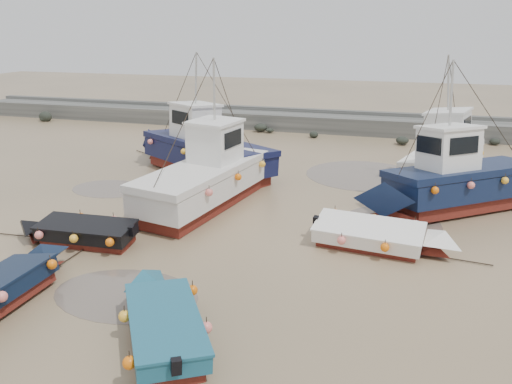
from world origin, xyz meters
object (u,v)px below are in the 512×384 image
dinghy_1 (3,285)px  cabin_boat_0 (199,149)px  cabin_boat_1 (211,174)px  cabin_boat_3 (450,157)px  dinghy_4 (78,229)px  cabin_boat_2 (454,181)px  dinghy_5 (379,234)px  person (211,199)px  dinghy_2 (162,318)px

dinghy_1 → cabin_boat_0: cabin_boat_0 is taller
cabin_boat_1 → cabin_boat_3: (10.26, 5.89, 0.05)m
dinghy_4 → cabin_boat_0: bearing=-6.8°
cabin_boat_2 → dinghy_5: bearing=112.2°
dinghy_4 → person: 6.56m
dinghy_2 → cabin_boat_3: (7.80, 15.71, 0.83)m
dinghy_1 → dinghy_5: 12.05m
dinghy_2 → person: 10.65m
dinghy_2 → cabin_boat_2: (7.70, 11.69, 0.80)m
cabin_boat_1 → person: 1.42m
dinghy_1 → dinghy_2: same height
dinghy_2 → dinghy_4: same height
dinghy_4 → cabin_boat_3: 17.49m
person → cabin_boat_1: bearing=81.7°
cabin_boat_1 → cabin_boat_3: size_ratio=1.17×
cabin_boat_1 → cabin_boat_3: 11.83m
dinghy_2 → cabin_boat_0: bearing=75.4°
dinghy_2 → dinghy_4: (-5.49, 4.39, 0.00)m
cabin_boat_1 → cabin_boat_2: (10.16, 1.87, 0.03)m
dinghy_2 → dinghy_1: bearing=143.7°
cabin_boat_0 → cabin_boat_2: bearing=-70.8°
dinghy_4 → cabin_boat_1: 6.27m
dinghy_2 → cabin_boat_0: cabin_boat_0 is taller
cabin_boat_0 → cabin_boat_2: (12.55, -2.52, 0.04)m
cabin_boat_0 → cabin_boat_1: same height
dinghy_2 → cabin_boat_0: size_ratio=0.52×
dinghy_2 → cabin_boat_1: bearing=70.6°
cabin_boat_0 → cabin_boat_3: size_ratio=1.13×
cabin_boat_1 → cabin_boat_2: 10.33m
dinghy_4 → cabin_boat_2: 15.10m
dinghy_5 → cabin_boat_1: (-7.40, 2.84, 0.78)m
dinghy_1 → dinghy_4: size_ratio=1.05×
dinghy_2 → person: bearing=71.3°
cabin_boat_3 → dinghy_5: bearing=-90.8°
cabin_boat_1 → cabin_boat_2: size_ratio=1.24×
dinghy_1 → cabin_boat_1: bearing=76.1°
dinghy_2 → cabin_boat_1: (-2.45, 9.82, 0.77)m
dinghy_2 → cabin_boat_0: 15.03m
dinghy_1 → cabin_boat_2: (12.76, 11.43, 0.80)m
dinghy_4 → person: size_ratio=3.66×
dinghy_4 → cabin_boat_3: (13.30, 11.32, 0.82)m
dinghy_2 → dinghy_5: same height
cabin_boat_0 → dinghy_4: bearing=-153.3°
dinghy_5 → person: dinghy_5 is taller
dinghy_2 → dinghy_5: (4.95, 6.98, -0.00)m
cabin_boat_3 → person: (-10.50, -5.42, -1.38)m
dinghy_4 → cabin_boat_3: bearing=-52.6°
cabin_boat_0 → person: cabin_boat_0 is taller
dinghy_1 → dinghy_5: same height
cabin_boat_1 → cabin_boat_2: bearing=21.0°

